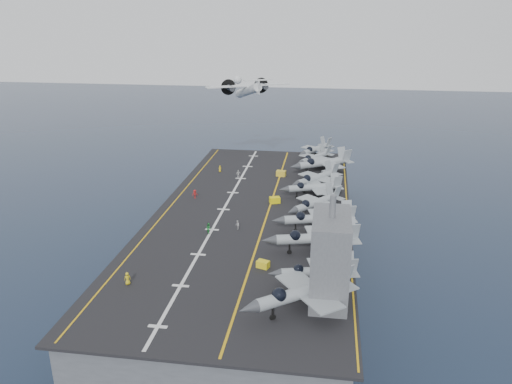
# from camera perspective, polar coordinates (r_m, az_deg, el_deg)

# --- Properties ---
(ground) EXTENTS (500.00, 500.00, 0.00)m
(ground) POSITION_cam_1_polar(r_m,az_deg,el_deg) (103.21, -0.32, -7.56)
(ground) COLOR #142135
(ground) RESTS_ON ground
(hull) EXTENTS (36.00, 90.00, 10.00)m
(hull) POSITION_cam_1_polar(r_m,az_deg,el_deg) (101.02, -0.33, -5.04)
(hull) COLOR #56595E
(hull) RESTS_ON ground
(flight_deck) EXTENTS (38.00, 92.00, 0.40)m
(flight_deck) POSITION_cam_1_polar(r_m,az_deg,el_deg) (98.95, -0.34, -2.30)
(flight_deck) COLOR black
(flight_deck) RESTS_ON hull
(foul_line) EXTENTS (0.35, 90.00, 0.02)m
(foul_line) POSITION_cam_1_polar(r_m,az_deg,el_deg) (98.49, 1.39, -2.28)
(foul_line) COLOR gold
(foul_line) RESTS_ON flight_deck
(landing_centerline) EXTENTS (0.50, 90.00, 0.02)m
(landing_centerline) POSITION_cam_1_polar(r_m,az_deg,el_deg) (99.89, -3.74, -1.99)
(landing_centerline) COLOR silver
(landing_centerline) RESTS_ON flight_deck
(deck_edge_port) EXTENTS (0.25, 90.00, 0.02)m
(deck_edge_port) POSITION_cam_1_polar(r_m,az_deg,el_deg) (102.64, -9.76, -1.64)
(deck_edge_port) COLOR gold
(deck_edge_port) RESTS_ON flight_deck
(deck_edge_stbd) EXTENTS (0.25, 90.00, 0.02)m
(deck_edge_stbd) POSITION_cam_1_polar(r_m,az_deg,el_deg) (98.00, 10.43, -2.73)
(deck_edge_stbd) COLOR gold
(deck_edge_stbd) RESTS_ON flight_deck
(island_superstructure) EXTENTS (5.00, 10.00, 15.00)m
(island_superstructure) POSITION_cam_1_polar(r_m,az_deg,el_deg) (67.44, 8.51, -6.38)
(island_superstructure) COLOR #56595E
(island_superstructure) RESTS_ON flight_deck
(fighter_jet_0) EXTENTS (19.73, 18.64, 5.71)m
(fighter_jet_0) POSITION_cam_1_polar(r_m,az_deg,el_deg) (66.50, 5.40, -11.19)
(fighter_jet_0) COLOR #9EA6B1
(fighter_jet_0) RESTS_ON flight_deck
(fighter_jet_1) EXTENTS (14.55, 11.44, 4.46)m
(fighter_jet_1) POSITION_cam_1_polar(r_m,az_deg,el_deg) (72.82, 7.11, -8.89)
(fighter_jet_1) COLOR #989FA9
(fighter_jet_1) RESTS_ON flight_deck
(fighter_jet_2) EXTENTS (17.80, 13.94, 5.47)m
(fighter_jet_2) POSITION_cam_1_polar(r_m,az_deg,el_deg) (81.66, 6.92, -5.17)
(fighter_jet_2) COLOR #969FA6
(fighter_jet_2) RESTS_ON flight_deck
(fighter_jet_3) EXTENTS (17.00, 13.49, 5.18)m
(fighter_jet_3) POSITION_cam_1_polar(r_m,az_deg,el_deg) (89.67, 7.17, -2.94)
(fighter_jet_3) COLOR #9BA4AD
(fighter_jet_3) RESTS_ON flight_deck
(fighter_jet_4) EXTENTS (16.01, 16.60, 4.82)m
(fighter_jet_4) POSITION_cam_1_polar(r_m,az_deg,el_deg) (97.50, 6.91, -1.15)
(fighter_jet_4) COLOR #9BA1AA
(fighter_jet_4) RESTS_ON flight_deck
(fighter_jet_5) EXTENTS (15.81, 13.12, 4.70)m
(fighter_jet_5) POSITION_cam_1_polar(r_m,az_deg,el_deg) (106.31, 6.66, 0.62)
(fighter_jet_5) COLOR gray
(fighter_jet_5) RESTS_ON flight_deck
(fighter_jet_6) EXTENTS (16.72, 17.45, 5.06)m
(fighter_jet_6) POSITION_cam_1_polar(r_m,az_deg,el_deg) (111.95, 6.93, 1.70)
(fighter_jet_6) COLOR #9BA4AB
(fighter_jet_6) RESTS_ON flight_deck
(fighter_jet_7) EXTENTS (19.55, 17.85, 5.65)m
(fighter_jet_7) POSITION_cam_1_polar(r_m,az_deg,el_deg) (122.59, 7.74, 3.40)
(fighter_jet_7) COLOR #8F969F
(fighter_jet_7) RESTS_ON flight_deck
(fighter_jet_8) EXTENTS (14.77, 16.16, 4.67)m
(fighter_jet_8) POSITION_cam_1_polar(r_m,az_deg,el_deg) (128.51, 6.73, 3.99)
(fighter_jet_8) COLOR #9CA5AD
(fighter_jet_8) RESTS_ON flight_deck
(tow_cart_a) EXTENTS (2.16, 1.77, 1.12)m
(tow_cart_a) POSITION_cam_1_polar(r_m,az_deg,el_deg) (77.51, 0.81, -8.25)
(tow_cart_a) COLOR yellow
(tow_cart_a) RESTS_ON flight_deck
(tow_cart_b) EXTENTS (2.43, 1.98, 1.26)m
(tow_cart_b) POSITION_cam_1_polar(r_m,az_deg,el_deg) (102.97, 2.15, -0.92)
(tow_cart_b) COLOR yellow
(tow_cart_b) RESTS_ON flight_deck
(tow_cart_c) EXTENTS (2.37, 1.70, 1.32)m
(tow_cart_c) POSITION_cam_1_polar(r_m,az_deg,el_deg) (120.12, 2.88, 2.14)
(tow_cart_c) COLOR gold
(tow_cart_c) RESTS_ON flight_deck
(crew_0) EXTENTS (1.37, 1.21, 1.92)m
(crew_0) POSITION_cam_1_polar(r_m,az_deg,el_deg) (75.18, -14.48, -9.55)
(crew_0) COLOR gold
(crew_0) RESTS_ON flight_deck
(crew_2) EXTENTS (1.31, 1.39, 1.93)m
(crew_2) POSITION_cam_1_polar(r_m,az_deg,el_deg) (89.26, -5.43, -4.12)
(crew_2) COLOR #208E37
(crew_2) RESTS_ON flight_deck
(crew_3) EXTENTS (1.35, 1.23, 1.87)m
(crew_3) POSITION_cam_1_polar(r_m,az_deg,el_deg) (106.18, -7.00, -0.23)
(crew_3) COLOR #B21919
(crew_3) RESTS_ON flight_deck
(crew_4) EXTENTS (1.36, 1.20, 1.90)m
(crew_4) POSITION_cam_1_polar(r_m,az_deg,el_deg) (118.71, -2.03, 2.08)
(crew_4) COLOR silver
(crew_4) RESTS_ON flight_deck
(crew_5) EXTENTS (1.13, 1.11, 1.59)m
(crew_5) POSITION_cam_1_polar(r_m,az_deg,el_deg) (123.49, -4.14, 2.67)
(crew_5) COLOR yellow
(crew_5) RESTS_ON flight_deck
(crew_7) EXTENTS (0.84, 1.10, 1.66)m
(crew_7) POSITION_cam_1_polar(r_m,az_deg,el_deg) (90.55, -2.14, -3.77)
(crew_7) COLOR silver
(crew_7) RESTS_ON flight_deck
(transport_plane) EXTENTS (30.46, 27.45, 5.97)m
(transport_plane) POSITION_cam_1_polar(r_m,az_deg,el_deg) (148.39, -0.90, 11.51)
(transport_plane) COLOR silver
(fighter_jet_9) EXTENTS (14.77, 16.16, 4.67)m
(fighter_jet_9) POSITION_cam_1_polar(r_m,az_deg,el_deg) (136.72, 6.86, 4.94)
(fighter_jet_9) COLOR #9CA5AD
(fighter_jet_9) RESTS_ON flight_deck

